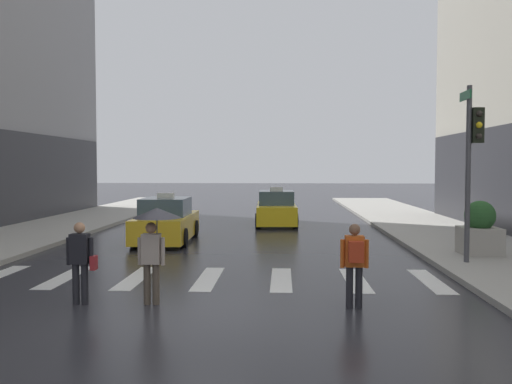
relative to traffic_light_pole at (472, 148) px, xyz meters
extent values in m
plane|color=#26262B|center=(-6.96, -4.80, -3.26)|extent=(160.00, 160.00, 0.00)
cube|color=silver|center=(-10.56, -1.80, -3.25)|extent=(0.50, 2.80, 0.01)
cube|color=silver|center=(-8.76, -1.80, -3.25)|extent=(0.50, 2.80, 0.01)
cube|color=silver|center=(-6.96, -1.80, -3.25)|extent=(0.50, 2.80, 0.01)
cube|color=silver|center=(-5.16, -1.80, -3.25)|extent=(0.50, 2.80, 0.01)
cube|color=silver|center=(-3.36, -1.80, -3.25)|extent=(0.50, 2.80, 0.01)
cube|color=silver|center=(-1.56, -1.80, -3.25)|extent=(0.50, 2.80, 0.01)
cylinder|color=#47474C|center=(-0.10, 0.00, -0.71)|extent=(0.14, 0.14, 4.80)
cube|color=black|center=(0.12, 0.00, 0.62)|extent=(0.30, 0.26, 0.95)
sphere|color=#28231E|center=(0.12, -0.14, 0.92)|extent=(0.17, 0.17, 0.17)
sphere|color=yellow|center=(0.12, -0.14, 0.62)|extent=(0.17, 0.17, 0.17)
sphere|color=#28231E|center=(0.12, -0.14, 0.32)|extent=(0.17, 0.17, 0.17)
cube|color=#196638|center=(-0.15, 0.18, 1.44)|extent=(0.04, 0.84, 0.24)
cube|color=gold|center=(-9.40, 4.57, -2.70)|extent=(1.91, 4.54, 0.84)
cube|color=#384C5B|center=(-9.40, 4.47, -1.96)|extent=(1.65, 2.14, 0.64)
cube|color=silver|center=(-9.40, 4.47, -1.55)|extent=(0.61, 0.25, 0.18)
cylinder|color=black|center=(-10.29, 5.90, -2.93)|extent=(0.24, 0.67, 0.66)
cylinder|color=black|center=(-8.58, 5.94, -2.93)|extent=(0.24, 0.67, 0.66)
cylinder|color=black|center=(-10.23, 3.20, -2.93)|extent=(0.24, 0.67, 0.66)
cylinder|color=black|center=(-8.52, 3.24, -2.93)|extent=(0.24, 0.67, 0.66)
cube|color=#F2EAB2|center=(-10.09, 6.83, -2.65)|extent=(0.20, 0.04, 0.14)
cube|color=#F2EAB2|center=(-8.83, 6.86, -2.65)|extent=(0.20, 0.04, 0.14)
cube|color=yellow|center=(-5.44, 10.55, -2.70)|extent=(1.92, 4.55, 0.84)
cube|color=#384C5B|center=(-5.44, 10.45, -1.96)|extent=(1.66, 2.14, 0.64)
cube|color=silver|center=(-5.44, 10.45, -1.55)|extent=(0.61, 0.26, 0.18)
cylinder|color=black|center=(-6.33, 11.88, -2.93)|extent=(0.24, 0.67, 0.66)
cylinder|color=black|center=(-4.62, 11.93, -2.93)|extent=(0.24, 0.67, 0.66)
cylinder|color=black|center=(-6.26, 9.18, -2.93)|extent=(0.24, 0.67, 0.66)
cylinder|color=black|center=(-4.55, 9.23, -2.93)|extent=(0.24, 0.67, 0.66)
cube|color=#F2EAB2|center=(-6.13, 12.81, -2.65)|extent=(0.20, 0.05, 0.14)
cube|color=#F2EAB2|center=(-4.87, 12.84, -2.65)|extent=(0.20, 0.05, 0.14)
cylinder|color=#473D33|center=(-7.84, -4.31, -2.85)|extent=(0.14, 0.14, 0.82)
cylinder|color=#473D33|center=(-7.66, -4.31, -2.85)|extent=(0.14, 0.14, 0.82)
cube|color=gray|center=(-7.75, -4.31, -2.14)|extent=(0.36, 0.24, 0.60)
sphere|color=#9E7051|center=(-7.75, -4.31, -1.72)|extent=(0.22, 0.22, 0.22)
cylinder|color=gray|center=(-7.98, -4.31, -2.19)|extent=(0.09, 0.09, 0.55)
cylinder|color=gray|center=(-7.52, -4.31, -2.19)|extent=(0.09, 0.09, 0.55)
cylinder|color=#4C4C4C|center=(-7.63, -4.31, -1.84)|extent=(0.02, 0.02, 1.00)
cone|color=black|center=(-7.63, -4.31, -1.42)|extent=(0.96, 0.96, 0.20)
cylinder|color=black|center=(-3.83, -4.39, -2.85)|extent=(0.14, 0.14, 0.82)
cylinder|color=black|center=(-3.65, -4.39, -2.85)|extent=(0.14, 0.14, 0.82)
cube|color=#BF5119|center=(-3.74, -4.39, -2.14)|extent=(0.36, 0.24, 0.60)
sphere|color=brown|center=(-3.74, -4.39, -1.72)|extent=(0.22, 0.22, 0.22)
cylinder|color=#BF5119|center=(-3.97, -4.39, -2.19)|extent=(0.09, 0.09, 0.55)
cylinder|color=#BF5119|center=(-3.51, -4.39, -2.19)|extent=(0.09, 0.09, 0.55)
cube|color=#B23319|center=(-3.74, -4.61, -2.12)|extent=(0.28, 0.18, 0.40)
cylinder|color=black|center=(-9.27, -4.37, -2.85)|extent=(0.14, 0.14, 0.82)
cylinder|color=black|center=(-9.09, -4.37, -2.85)|extent=(0.14, 0.14, 0.82)
cube|color=black|center=(-9.18, -4.37, -2.14)|extent=(0.36, 0.24, 0.60)
sphere|color=#9E7051|center=(-9.18, -4.37, -1.72)|extent=(0.22, 0.22, 0.22)
cylinder|color=black|center=(-9.41, -4.37, -2.19)|extent=(0.09, 0.09, 0.55)
cylinder|color=black|center=(-8.95, -4.37, -2.19)|extent=(0.09, 0.09, 0.55)
cube|color=maroon|center=(-8.90, -4.37, -2.42)|extent=(0.10, 0.20, 0.28)
cube|color=#A8A399|center=(0.74, 1.38, -2.71)|extent=(1.10, 1.10, 0.80)
sphere|color=#285628|center=(0.74, 1.38, -1.96)|extent=(0.90, 0.90, 0.90)
camera|label=1|loc=(-5.13, -14.74, -0.50)|focal=37.41mm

